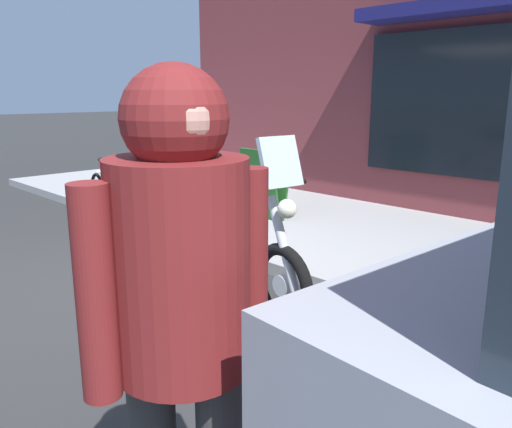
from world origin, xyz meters
The scene contains 5 objects.
ground_plane centered at (0.00, 0.00, 0.00)m, with size 80.00×80.00×0.00m, color #282828.
touring_motorcycle centered at (0.67, 0.80, 0.60)m, with size 2.20×0.84×1.39m.
parked_bicycle centered at (-1.38, 0.90, 0.39)m, with size 1.72×0.58×0.95m.
pedestrian_walking centered at (2.87, -1.18, 1.11)m, with size 0.45×0.55×1.76m.
sandwich_board_sign centered at (-0.50, 2.61, 0.57)m, with size 0.55×0.41×0.89m.
Camera 1 is at (3.95, -1.95, 1.68)m, focal length 35.87 mm.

